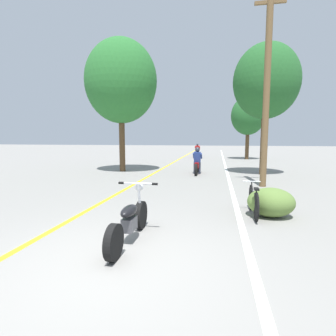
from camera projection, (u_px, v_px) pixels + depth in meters
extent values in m
plane|color=gray|center=(107.00, 264.00, 3.95)|extent=(120.00, 120.00, 0.00)
cube|color=yellow|center=(165.00, 167.00, 16.81)|extent=(0.14, 48.00, 0.01)
cube|color=white|center=(226.00, 168.00, 16.10)|extent=(0.14, 48.00, 0.01)
cylinder|color=brown|center=(267.00, 90.00, 9.77)|extent=(0.24, 0.24, 7.34)
cube|color=brown|center=(270.00, 2.00, 9.42)|extent=(1.10, 0.10, 0.12)
cylinder|color=#513A23|center=(264.00, 139.00, 13.31)|extent=(0.32, 0.32, 3.66)
ellipsoid|color=#235B28|center=(266.00, 81.00, 12.98)|extent=(3.23, 2.91, 3.71)
cylinder|color=#513A23|center=(247.00, 143.00, 22.90)|extent=(0.32, 0.32, 2.88)
ellipsoid|color=#235B28|center=(248.00, 115.00, 22.63)|extent=(2.91, 2.62, 3.35)
cylinder|color=#513A23|center=(122.00, 138.00, 14.61)|extent=(0.32, 0.32, 3.70)
ellipsoid|color=#286B2D|center=(121.00, 81.00, 14.25)|extent=(3.95, 3.55, 4.54)
ellipsoid|color=#5B7A38|center=(271.00, 202.00, 6.27)|extent=(1.10, 0.88, 0.70)
cylinder|color=black|center=(141.00, 215.00, 5.45)|extent=(0.12, 0.58, 0.58)
cylinder|color=black|center=(114.00, 242.00, 4.02)|extent=(0.12, 0.58, 0.58)
ellipsoid|color=black|center=(129.00, 211.00, 4.70)|extent=(0.24, 0.61, 0.19)
cube|color=#4C4C51|center=(129.00, 224.00, 4.73)|extent=(0.20, 0.36, 0.24)
cylinder|color=silver|center=(139.00, 200.00, 5.32)|extent=(0.06, 0.23, 0.71)
cylinder|color=silver|center=(138.00, 183.00, 5.19)|extent=(0.69, 0.04, 0.04)
cylinder|color=black|center=(121.00, 183.00, 5.26)|extent=(0.11, 0.05, 0.05)
cylinder|color=black|center=(155.00, 184.00, 5.13)|extent=(0.11, 0.05, 0.05)
sphere|color=silver|center=(139.00, 187.00, 5.29)|extent=(0.17, 0.17, 0.17)
cylinder|color=black|center=(198.00, 167.00, 14.41)|extent=(0.12, 0.59, 0.59)
cylinder|color=black|center=(196.00, 170.00, 13.03)|extent=(0.12, 0.59, 0.59)
cube|color=maroon|center=(197.00, 165.00, 13.70)|extent=(0.20, 0.91, 0.28)
cylinder|color=silver|center=(198.00, 155.00, 14.24)|extent=(0.50, 0.03, 0.03)
cylinder|color=#282D3D|center=(195.00, 168.00, 13.70)|extent=(0.11, 0.11, 0.62)
cylinder|color=#282D3D|center=(200.00, 168.00, 13.65)|extent=(0.11, 0.11, 0.62)
cube|color=navy|center=(197.00, 157.00, 13.63)|extent=(0.34, 0.27, 0.56)
cylinder|color=navy|center=(194.00, 156.00, 13.82)|extent=(0.08, 0.44, 0.34)
cylinder|color=navy|center=(201.00, 156.00, 13.75)|extent=(0.08, 0.44, 0.34)
sphere|color=#2D333D|center=(197.00, 149.00, 13.63)|extent=(0.25, 0.25, 0.25)
cylinder|color=black|center=(198.00, 154.00, 25.60)|extent=(0.12, 0.65, 0.65)
cylinder|color=black|center=(197.00, 155.00, 24.17)|extent=(0.12, 0.65, 0.65)
cube|color=maroon|center=(197.00, 152.00, 24.86)|extent=(0.20, 0.94, 0.28)
cylinder|color=silver|center=(198.00, 147.00, 25.42)|extent=(0.50, 0.03, 0.03)
cylinder|color=slate|center=(196.00, 154.00, 24.86)|extent=(0.11, 0.11, 0.65)
cylinder|color=slate|center=(199.00, 154.00, 24.81)|extent=(0.11, 0.11, 0.65)
cube|color=red|center=(197.00, 148.00, 24.80)|extent=(0.34, 0.27, 0.51)
cylinder|color=red|center=(195.00, 148.00, 24.98)|extent=(0.08, 0.41, 0.32)
cylinder|color=red|center=(200.00, 148.00, 24.91)|extent=(0.08, 0.41, 0.32)
sphere|color=#2D333D|center=(197.00, 145.00, 24.80)|extent=(0.20, 0.20, 0.20)
cylinder|color=black|center=(251.00, 197.00, 6.87)|extent=(0.04, 0.66, 0.66)
cylinder|color=black|center=(256.00, 207.00, 5.91)|extent=(0.04, 0.66, 0.66)
cylinder|color=black|center=(254.00, 192.00, 6.36)|extent=(0.04, 0.79, 0.04)
cylinder|color=black|center=(256.00, 198.00, 5.96)|extent=(0.03, 0.03, 0.40)
cube|color=black|center=(257.00, 189.00, 5.94)|extent=(0.10, 0.20, 0.05)
cylinder|color=black|center=(251.00, 190.00, 6.80)|extent=(0.03, 0.03, 0.43)
cylinder|color=silver|center=(252.00, 181.00, 6.77)|extent=(0.44, 0.03, 0.03)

